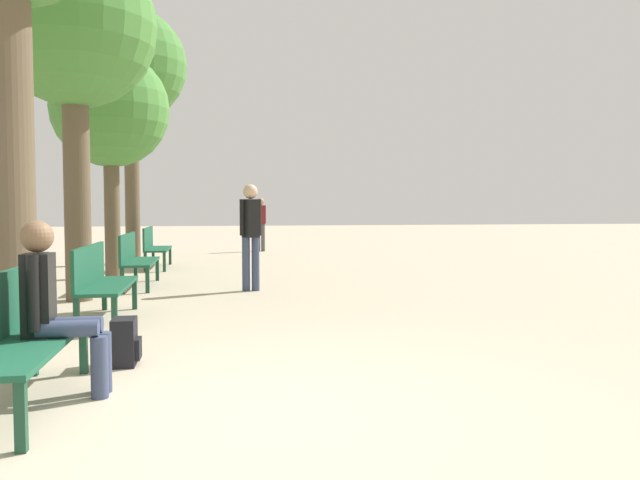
% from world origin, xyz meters
% --- Properties ---
extents(ground_plane, '(80.00, 80.00, 0.00)m').
position_xyz_m(ground_plane, '(0.00, 0.00, 0.00)').
color(ground_plane, '#B7A88E').
extents(bench_row_0, '(0.48, 1.75, 0.91)m').
position_xyz_m(bench_row_0, '(-1.58, 0.36, 0.52)').
color(bench_row_0, '#195138').
rests_on(bench_row_0, ground_plane).
extents(bench_row_1, '(0.48, 1.75, 0.91)m').
position_xyz_m(bench_row_1, '(-1.58, 3.60, 0.52)').
color(bench_row_1, '#195138').
rests_on(bench_row_1, ground_plane).
extents(bench_row_2, '(0.48, 1.75, 0.91)m').
position_xyz_m(bench_row_2, '(-1.58, 6.84, 0.52)').
color(bench_row_2, '#195138').
rests_on(bench_row_2, ground_plane).
extents(bench_row_3, '(0.48, 1.75, 0.91)m').
position_xyz_m(bench_row_3, '(-1.58, 10.07, 0.52)').
color(bench_row_3, '#195138').
rests_on(bench_row_3, ground_plane).
extents(tree_row_1, '(2.32, 2.32, 5.10)m').
position_xyz_m(tree_row_1, '(-2.18, 5.37, 3.86)').
color(tree_row_1, brown).
rests_on(tree_row_1, ground_plane).
extents(tree_row_2, '(2.21, 2.21, 4.33)m').
position_xyz_m(tree_row_2, '(-2.18, 8.40, 3.19)').
color(tree_row_2, brown).
rests_on(tree_row_2, ground_plane).
extents(tree_row_3, '(2.63, 2.63, 6.04)m').
position_xyz_m(tree_row_3, '(-2.18, 11.38, 4.65)').
color(tree_row_3, brown).
rests_on(tree_row_3, ground_plane).
extents(person_seated, '(0.59, 0.34, 1.27)m').
position_xyz_m(person_seated, '(-1.34, 0.56, 0.67)').
color(person_seated, '#384260').
rests_on(person_seated, ground_plane).
extents(backpack, '(0.23, 0.29, 0.41)m').
position_xyz_m(backpack, '(-0.99, 1.41, 0.20)').
color(backpack, black).
rests_on(backpack, ground_plane).
extents(pedestrian_near, '(0.33, 0.24, 1.63)m').
position_xyz_m(pedestrian_near, '(1.12, 14.87, 0.93)').
color(pedestrian_near, '#4C4C4C').
rests_on(pedestrian_near, ground_plane).
extents(pedestrian_mid, '(0.35, 0.30, 1.72)m').
position_xyz_m(pedestrian_mid, '(0.34, 6.00, 0.99)').
color(pedestrian_mid, '#384260').
rests_on(pedestrian_mid, ground_plane).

